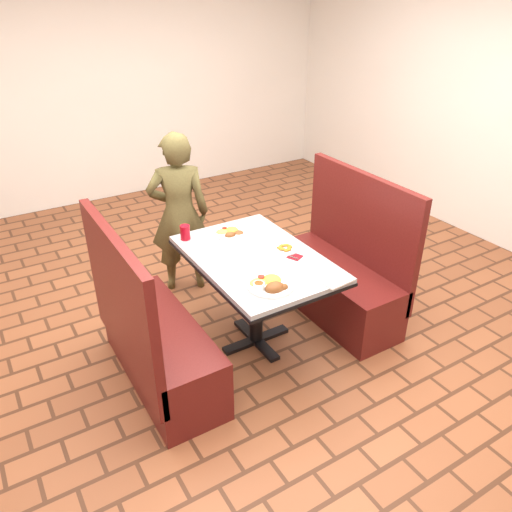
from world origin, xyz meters
The scene contains 15 objects.
room centered at (0.00, 0.00, 1.91)m, with size 7.00×7.04×2.82m.
dining_table centered at (0.00, 0.00, 0.65)m, with size 0.81×1.21×0.75m.
booth_bench_left centered at (-0.80, 0.00, 0.33)m, with size 0.47×1.20×1.17m.
booth_bench_right centered at (0.80, 0.00, 0.33)m, with size 0.47×1.20×1.17m.
diner_person centered at (-0.13, 1.04, 0.71)m, with size 0.51×0.34×1.41m, color brown.
near_dinner_plate centered at (-0.13, -0.39, 0.78)m, with size 0.30×0.30×0.09m.
far_dinner_plate centered at (0.01, 0.40, 0.77)m, with size 0.25×0.25×0.06m.
plantain_plate centered at (0.23, -0.03, 0.76)m, with size 0.18×0.18×0.03m.
maroon_napkin centered at (0.22, -0.15, 0.75)m, with size 0.09×0.09×0.00m, color #600E14.
spoon_utensil centered at (0.19, -0.13, 0.76)m, with size 0.01×0.14×0.00m, color silver.
red_tumbler centered at (-0.31, 0.50, 0.80)m, with size 0.07×0.07×0.11m, color #AF0B19.
paper_napkin centered at (0.27, -0.54, 0.76)m, with size 0.20×0.15×0.01m, color white.
knife_utensil centered at (-0.04, -0.34, 0.76)m, with size 0.01×0.18×0.00m, color #BABABF.
fork_utensil centered at (-0.06, -0.36, 0.76)m, with size 0.01×0.16×0.00m, color silver.
lettuce_shreds centered at (0.04, 0.06, 0.75)m, with size 0.28×0.32×0.00m, color #87CB51, non-canonical shape.
Camera 1 is at (-1.59, -2.61, 2.43)m, focal length 35.00 mm.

